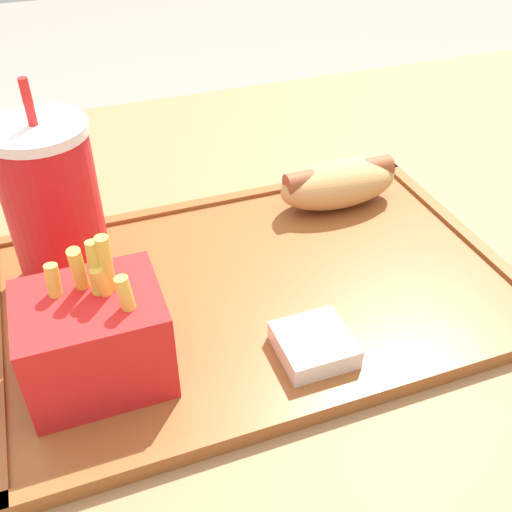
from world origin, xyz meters
name	(u,v)px	position (x,y,z in m)	size (l,w,h in m)	color
food_tray	(256,288)	(0.03, 0.03, 0.72)	(0.43, 0.28, 0.01)	brown
soda_cup	(53,204)	(-0.12, 0.10, 0.79)	(0.08, 0.08, 0.17)	red
hot_dog_far	(339,183)	(0.15, 0.12, 0.75)	(0.12, 0.05, 0.05)	tan
fries_carton	(95,337)	(-0.11, -0.03, 0.76)	(0.09, 0.08, 0.11)	red
sauce_cup_mayo	(314,344)	(0.04, -0.06, 0.73)	(0.05, 0.05, 0.02)	silver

